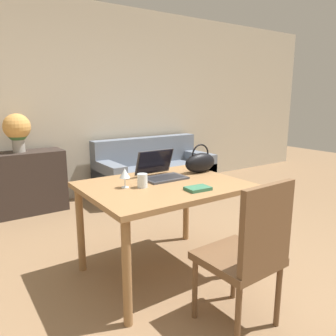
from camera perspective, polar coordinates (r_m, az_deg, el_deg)
ground_plane at (r=2.45m, az=6.79°, el=-23.67°), size 14.00×14.00×0.00m
wall_back at (r=4.73m, az=-18.37°, el=10.70°), size 10.00×0.06×2.70m
dining_table at (r=2.61m, az=-0.80°, el=-4.64°), size 1.22×0.95×0.76m
chair at (r=2.08m, az=13.83°, el=-13.75°), size 0.45×0.45×0.97m
couch at (r=4.96m, az=-2.37°, el=-1.04°), size 1.74×0.78×0.82m
sideboard at (r=4.44m, az=-24.00°, el=-2.41°), size 1.01×0.40×0.77m
laptop at (r=2.76m, az=-1.42°, el=-0.40°), size 0.35×0.32×0.23m
drinking_glass at (r=2.47m, az=-4.49°, el=-2.20°), size 0.08×0.08×0.11m
wine_glass at (r=2.46m, az=-7.54°, el=-1.01°), size 0.08×0.08×0.15m
handbag at (r=2.96m, az=5.62°, el=1.01°), size 0.32×0.13×0.26m
flower_vase at (r=4.35m, az=-24.80°, el=6.10°), size 0.32×0.32×0.47m
book at (r=2.41m, az=5.22°, el=-3.58°), size 0.19×0.14×0.02m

